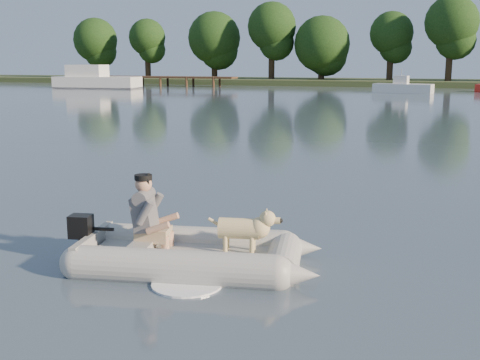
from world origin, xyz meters
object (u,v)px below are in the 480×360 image
(man, at_px, (146,210))
(cabin_cruiser, at_px, (97,77))
(dock, at_px, (156,81))
(motorboat, at_px, (403,82))
(dog, at_px, (239,232))
(dinghy, at_px, (193,226))

(man, bearing_deg, cabin_cruiser, 112.45)
(dock, xyz_separation_m, cabin_cruiser, (-2.96, -6.77, 0.62))
(motorboat, bearing_deg, dock, 175.44)
(dog, bearing_deg, man, 180.00)
(dock, height_order, man, man)
(cabin_cruiser, relative_size, motorboat, 1.74)
(dog, bearing_deg, cabin_cruiser, 113.70)
(dinghy, relative_size, man, 4.37)
(cabin_cruiser, bearing_deg, motorboat, -3.49)
(dock, distance_m, motorboat, 26.81)
(dock, distance_m, dog, 58.26)
(cabin_cruiser, bearing_deg, dog, -61.21)
(dog, bearing_deg, dock, 107.57)
(cabin_cruiser, distance_m, motorboat, 29.08)
(motorboat, bearing_deg, man, -82.02)
(man, distance_m, motorboat, 45.82)
(dinghy, distance_m, motorboat, 45.75)
(dog, height_order, motorboat, motorboat)
(dinghy, bearing_deg, dock, 106.98)
(dock, xyz_separation_m, motorboat, (26.11, -6.03, 0.44))
(dock, xyz_separation_m, dinghy, (26.40, -51.78, 0.04))
(dog, xyz_separation_m, motorboat, (-0.88, 45.59, 0.47))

